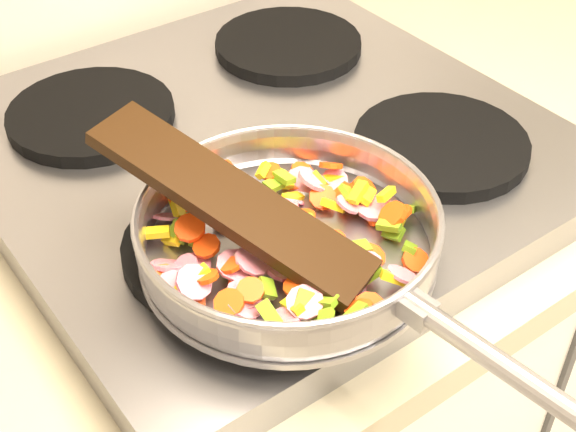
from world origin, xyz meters
TOP-DOWN VIEW (x-y plane):
  - base_cabinet at (0.00, 1.67)m, footprint 3.00×0.65m
  - cooktop at (-0.70, 1.67)m, footprint 0.60×0.60m
  - grate_fl at (-0.84, 1.52)m, footprint 0.19×0.19m
  - grate_fr at (-0.56, 1.52)m, footprint 0.19×0.19m
  - grate_bl at (-0.84, 1.81)m, footprint 0.19×0.19m
  - grate_br at (-0.56, 1.81)m, footprint 0.19×0.19m
  - saute_pan at (-0.80, 1.47)m, footprint 0.30×0.47m
  - vegetable_heap at (-0.81, 1.47)m, footprint 0.26×0.26m
  - wooden_spatula at (-0.84, 1.51)m, footprint 0.16×0.27m

SIDE VIEW (x-z plane):
  - base_cabinet at x=0.00m, z-range 0.00..0.86m
  - cooktop at x=-0.70m, z-range 0.90..0.94m
  - grate_fl at x=-0.84m, z-range 0.94..0.96m
  - grate_fr at x=-0.56m, z-range 0.94..0.96m
  - grate_bl at x=-0.84m, z-range 0.94..0.96m
  - grate_br at x=-0.56m, z-range 0.94..0.96m
  - vegetable_heap at x=-0.81m, z-range 0.95..1.00m
  - saute_pan at x=-0.80m, z-range 0.96..1.01m
  - wooden_spatula at x=-0.84m, z-range 0.97..1.06m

